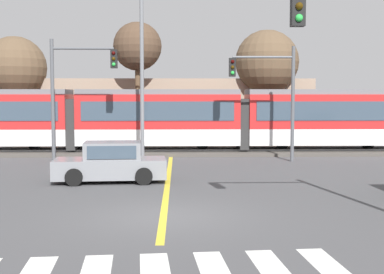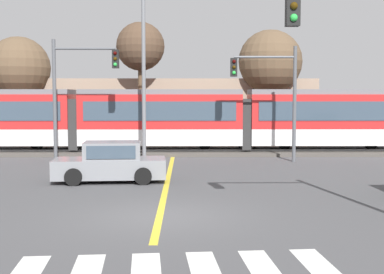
{
  "view_description": "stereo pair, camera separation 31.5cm",
  "coord_description": "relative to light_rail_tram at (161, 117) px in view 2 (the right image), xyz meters",
  "views": [
    {
      "loc": [
        0.42,
        -14.25,
        3.26
      ],
      "look_at": [
        0.95,
        7.17,
        1.6
      ],
      "focal_mm": 50.0,
      "sensor_mm": 36.0,
      "label": 1
    },
    {
      "loc": [
        0.73,
        -14.26,
        3.26
      ],
      "look_at": [
        0.95,
        7.17,
        1.6
      ],
      "focal_mm": 50.0,
      "sensor_mm": 36.0,
      "label": 2
    }
  ],
  "objects": [
    {
      "name": "building_backdrop_far",
      "position": [
        0.06,
        8.02,
        0.15
      ],
      "size": [
        20.26,
        6.0,
        4.4
      ],
      "primitive_type": "cube",
      "color": "gray",
      "rests_on": "ground"
    },
    {
      "name": "crosswalk_stripe_5",
      "position": [
        2.91,
        -20.58,
        -2.04
      ],
      "size": [
        0.78,
        2.84,
        0.01
      ],
      "primitive_type": "cube",
      "rotation": [
        0.0,
        0.0,
        0.08
      ],
      "color": "silver",
      "rests_on": "ground"
    },
    {
      "name": "ground_plane",
      "position": [
        0.71,
        -15.94,
        -2.05
      ],
      "size": [
        200.0,
        200.0,
        0.0
      ],
      "primitive_type": "plane",
      "color": "#474749"
    },
    {
      "name": "bare_tree_west",
      "position": [
        -9.5,
        4.99,
        3.01
      ],
      "size": [
        4.07,
        4.07,
        7.11
      ],
      "color": "brown",
      "rests_on": "ground"
    },
    {
      "name": "traffic_light_far_left",
      "position": [
        -3.94,
        -3.96,
        1.88
      ],
      "size": [
        3.25,
        0.38,
        6.0
      ],
      "color": "#515459",
      "rests_on": "ground"
    },
    {
      "name": "light_rail_tram",
      "position": [
        0.0,
        0.0,
        0.0
      ],
      "size": [
        28.0,
        2.64,
        3.43
      ],
      "color": "silver",
      "rests_on": "track_bed"
    },
    {
      "name": "rail_near",
      "position": [
        0.71,
        -0.71,
        -1.82
      ],
      "size": [
        120.0,
        0.08,
        0.1
      ],
      "primitive_type": "cube",
      "color": "#939399",
      "rests_on": "track_bed"
    },
    {
      "name": "crosswalk_stripe_6",
      "position": [
        4.0,
        -20.5,
        -2.04
      ],
      "size": [
        0.78,
        2.84,
        0.01
      ],
      "primitive_type": "cube",
      "rotation": [
        0.0,
        0.0,
        0.08
      ],
      "color": "silver",
      "rests_on": "ground"
    },
    {
      "name": "lane_centre_line",
      "position": [
        0.71,
        -10.37,
        -2.04
      ],
      "size": [
        0.2,
        16.76,
        0.01
      ],
      "primitive_type": "cube",
      "color": "gold",
      "rests_on": "ground"
    },
    {
      "name": "crosswalk_stripe_4",
      "position": [
        1.81,
        -20.67,
        -2.04
      ],
      "size": [
        0.78,
        2.84,
        0.01
      ],
      "primitive_type": "cube",
      "rotation": [
        0.0,
        0.0,
        0.08
      ],
      "color": "silver",
      "rests_on": "ground"
    },
    {
      "name": "street_lamp_centre",
      "position": [
        -0.54,
        -2.81,
        3.28
      ],
      "size": [
        2.28,
        0.28,
        9.46
      ],
      "color": "slate",
      "rests_on": "ground"
    },
    {
      "name": "sedan_crossing",
      "position": [
        -1.45,
        -10.04,
        -1.35
      ],
      "size": [
        4.31,
        2.15,
        1.52
      ],
      "color": "gray",
      "rests_on": "ground"
    },
    {
      "name": "bare_tree_far_east",
      "position": [
        6.93,
        4.96,
        3.42
      ],
      "size": [
        4.17,
        4.17,
        7.57
      ],
      "color": "brown",
      "rests_on": "ground"
    },
    {
      "name": "track_bed",
      "position": [
        0.71,
        0.01,
        -1.96
      ],
      "size": [
        120.0,
        4.0,
        0.18
      ],
      "primitive_type": "cube",
      "color": "#4C4742",
      "rests_on": "ground"
    },
    {
      "name": "traffic_light_far_right",
      "position": [
        5.66,
        -3.98,
        1.64
      ],
      "size": [
        3.25,
        0.38,
        5.68
      ],
      "color": "#515459",
      "rests_on": "ground"
    },
    {
      "name": "bare_tree_east",
      "position": [
        -1.47,
        3.95,
        4.26
      ],
      "size": [
        3.07,
        3.07,
        7.91
      ],
      "color": "brown",
      "rests_on": "ground"
    },
    {
      "name": "rail_far",
      "position": [
        0.71,
        0.73,
        -1.82
      ],
      "size": [
        120.0,
        0.08,
        0.1
      ],
      "primitive_type": "cube",
      "color": "#939399",
      "rests_on": "track_bed"
    }
  ]
}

